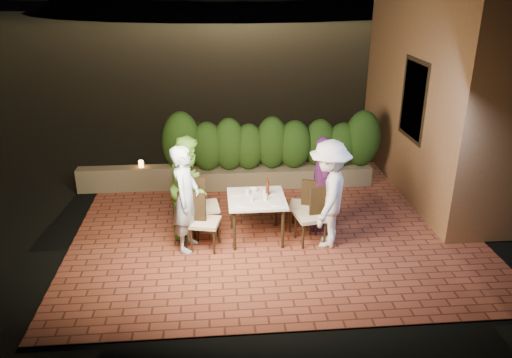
{
  "coord_description": "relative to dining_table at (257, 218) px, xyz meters",
  "views": [
    {
      "loc": [
        -1.02,
        -7.59,
        4.22
      ],
      "look_at": [
        -0.35,
        0.1,
        1.05
      ],
      "focal_mm": 35.0,
      "sensor_mm": 36.0,
      "label": 1
    }
  ],
  "objects": [
    {
      "name": "chair_left_front",
      "position": [
        -0.87,
        -0.28,
        0.12
      ],
      "size": [
        0.55,
        0.55,
        0.99
      ],
      "primitive_type": null,
      "rotation": [
        0.0,
        0.0,
        -0.23
      ],
      "color": "black",
      "rests_on": "ground"
    },
    {
      "name": "terrace_floor",
      "position": [
        0.35,
        0.5,
        -0.45
      ],
      "size": [
        7.0,
        6.0,
        0.15
      ],
      "primitive_type": "cube",
      "color": "brown",
      "rests_on": "ground"
    },
    {
      "name": "window_pane",
      "position": [
        3.17,
        1.5,
        1.62
      ],
      "size": [
        0.08,
        1.0,
        1.4
      ],
      "primitive_type": "cube",
      "color": "black",
      "rests_on": "building_wall"
    },
    {
      "name": "glass_ne",
      "position": [
        0.14,
        -0.1,
        0.43
      ],
      "size": [
        0.06,
        0.06,
        0.11
      ],
      "primitive_type": "cylinder",
      "color": "silver",
      "rests_on": "dining_table"
    },
    {
      "name": "parapet",
      "position": [
        -2.45,
        2.3,
        -0.12
      ],
      "size": [
        2.2,
        0.3,
        0.5
      ],
      "primitive_type": "cube",
      "color": "brown",
      "rests_on": "ground"
    },
    {
      "name": "glass_se",
      "position": [
        0.15,
        0.11,
        0.43
      ],
      "size": [
        0.06,
        0.06,
        0.1
      ],
      "primitive_type": "cylinder",
      "color": "silver",
      "rests_on": "dining_table"
    },
    {
      "name": "diner_white",
      "position": [
        1.15,
        -0.31,
        0.53
      ],
      "size": [
        1.05,
        1.34,
        1.82
      ],
      "primitive_type": "imported",
      "rotation": [
        0.0,
        0.0,
        -1.94
      ],
      "color": "white",
      "rests_on": "ground"
    },
    {
      "name": "hill",
      "position": [
        2.35,
        60.0,
        -4.38
      ],
      "size": [
        52.0,
        40.0,
        22.0
      ],
      "primitive_type": "ellipsoid",
      "color": "black",
      "rests_on": "ground"
    },
    {
      "name": "dining_table",
      "position": [
        0.0,
        0.0,
        0.0
      ],
      "size": [
        0.97,
        0.97,
        0.75
      ],
      "primitive_type": null,
      "rotation": [
        0.0,
        0.0,
        0.0
      ],
      "color": "white",
      "rests_on": "ground"
    },
    {
      "name": "plate_nw",
      "position": [
        -0.24,
        -0.24,
        0.38
      ],
      "size": [
        0.22,
        0.22,
        0.01
      ],
      "primitive_type": "cylinder",
      "color": "white",
      "rests_on": "dining_table"
    },
    {
      "name": "glass_sw",
      "position": [
        -0.14,
        0.15,
        0.43
      ],
      "size": [
        0.07,
        0.07,
        0.12
      ],
      "primitive_type": "cylinder",
      "color": "silver",
      "rests_on": "dining_table"
    },
    {
      "name": "chair_left_back",
      "position": [
        -0.88,
        0.26,
        0.15
      ],
      "size": [
        0.54,
        0.54,
        1.05
      ],
      "primitive_type": null,
      "rotation": [
        0.0,
        0.0,
        0.11
      ],
      "color": "black",
      "rests_on": "ground"
    },
    {
      "name": "diner_purple",
      "position": [
        1.17,
        0.27,
        0.48
      ],
      "size": [
        0.5,
        1.03,
        1.7
      ],
      "primitive_type": "imported",
      "rotation": [
        0.0,
        0.0,
        -1.66
      ],
      "color": "#60246C",
      "rests_on": "ground"
    },
    {
      "name": "plate_se",
      "position": [
        0.24,
        0.19,
        0.38
      ],
      "size": [
        0.2,
        0.2,
        0.01
      ],
      "primitive_type": "cylinder",
      "color": "white",
      "rests_on": "dining_table"
    },
    {
      "name": "chair_right_back",
      "position": [
        0.83,
        0.24,
        0.1
      ],
      "size": [
        0.56,
        0.56,
        0.95
      ],
      "primitive_type": null,
      "rotation": [
        0.0,
        0.0,
        2.82
      ],
      "color": "black",
      "rests_on": "ground"
    },
    {
      "name": "building_wall",
      "position": [
        3.95,
        2.0,
        2.12
      ],
      "size": [
        1.6,
        5.0,
        5.0
      ],
      "primitive_type": "cube",
      "color": "#97663B",
      "rests_on": "ground"
    },
    {
      "name": "bowl",
      "position": [
        -0.04,
        0.29,
        0.39
      ],
      "size": [
        0.16,
        0.16,
        0.04
      ],
      "primitive_type": "imported",
      "rotation": [
        0.0,
        0.0,
        -0.05
      ],
      "color": "white",
      "rests_on": "dining_table"
    },
    {
      "name": "plate_front",
      "position": [
        0.07,
        -0.32,
        0.38
      ],
      "size": [
        0.2,
        0.2,
        0.01
      ],
      "primitive_type": "cylinder",
      "color": "white",
      "rests_on": "dining_table"
    },
    {
      "name": "plate_ne",
      "position": [
        0.3,
        -0.25,
        0.38
      ],
      "size": [
        0.23,
        0.23,
        0.01
      ],
      "primitive_type": "cylinder",
      "color": "white",
      "rests_on": "dining_table"
    },
    {
      "name": "beer_bottle",
      "position": [
        0.19,
        0.09,
        0.53
      ],
      "size": [
        0.06,
        0.06,
        0.31
      ],
      "primitive_type": null,
      "color": "#461B0B",
      "rests_on": "dining_table"
    },
    {
      "name": "plate_sw",
      "position": [
        -0.31,
        0.2,
        0.38
      ],
      "size": [
        0.22,
        0.22,
        0.01
      ],
      "primitive_type": "cylinder",
      "color": "white",
      "rests_on": "dining_table"
    },
    {
      "name": "planter",
      "position": [
        0.55,
        2.3,
        -0.17
      ],
      "size": [
        4.2,
        0.55,
        0.4
      ],
      "primitive_type": "cube",
      "color": "brown",
      "rests_on": "ground"
    },
    {
      "name": "chair_right_front",
      "position": [
        0.89,
        -0.23,
        0.13
      ],
      "size": [
        0.54,
        0.54,
        1.0
      ],
      "primitive_type": null,
      "rotation": [
        0.0,
        0.0,
        3.32
      ],
      "color": "black",
      "rests_on": "ground"
    },
    {
      "name": "diner_green",
      "position": [
        -1.12,
        0.28,
        0.51
      ],
      "size": [
        0.87,
        1.0,
        1.77
      ],
      "primitive_type": "imported",
      "rotation": [
        0.0,
        0.0,
        1.32
      ],
      "color": "#6FC03C",
      "rests_on": "ground"
    },
    {
      "name": "plate_centre",
      "position": [
        0.0,
        -0.03,
        0.38
      ],
      "size": [
        0.2,
        0.2,
        0.01
      ],
      "primitive_type": "cylinder",
      "color": "white",
      "rests_on": "dining_table"
    },
    {
      "name": "diner_blue",
      "position": [
        -1.16,
        -0.25,
        0.52
      ],
      "size": [
        0.56,
        0.73,
        1.78
      ],
      "primitive_type": "imported",
      "rotation": [
        0.0,
        0.0,
        1.34
      ],
      "color": "silver",
      "rests_on": "ground"
    },
    {
      "name": "glass_nw",
      "position": [
        -0.09,
        -0.14,
        0.42
      ],
      "size": [
        0.06,
        0.06,
        0.1
      ],
      "primitive_type": "cylinder",
      "color": "silver",
      "rests_on": "dining_table"
    },
    {
      "name": "window_frame",
      "position": [
        3.16,
        1.5,
        1.62
      ],
      "size": [
        0.06,
        1.15,
        1.55
      ],
      "primitive_type": "cube",
      "color": "black",
      "rests_on": "building_wall"
    },
    {
      "name": "hedge",
      "position": [
        0.55,
        2.3,
        0.57
      ],
      "size": [
        4.0,
        0.7,
        1.1
      ],
      "primitive_type": null,
      "color": "#1A360E",
      "rests_on": "planter"
    },
    {
      "name": "parapet_lamp",
      "position": [
        -2.21,
        2.3,
        0.2
      ],
      "size": [
        0.1,
        0.1,
        0.14
      ],
      "primitive_type": "cylinder",
      "color": "orange",
      "rests_on": "parapet"
    },
    {
      "name": "ground",
      "position": [
        0.35,
        -0.0,
        -0.4
      ],
      "size": [
        400.0,
        400.0,
        0.0
      ],
      "primitive_type": "plane",
      "color": "black",
      "rests_on": "ground"
    }
  ]
}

